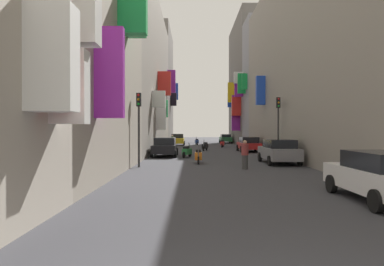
# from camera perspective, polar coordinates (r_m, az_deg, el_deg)

# --- Properties ---
(ground_plane) EXTENTS (140.00, 140.00, 0.00)m
(ground_plane) POSITION_cam_1_polar(r_m,az_deg,el_deg) (32.38, 3.00, -3.23)
(ground_plane) COLOR #38383D
(building_left_mid_a) EXTENTS (7.30, 13.43, 14.64)m
(building_left_mid_a) POSITION_cam_1_polar(r_m,az_deg,el_deg) (18.47, -20.99, 16.86)
(building_left_mid_a) COLOR #9E9384
(building_left_mid_a) RESTS_ON ground
(building_left_mid_b) EXTENTS (7.29, 25.95, 15.36)m
(building_left_mid_b) POSITION_cam_1_polar(r_m,az_deg,el_deg) (37.21, -9.86, 9.10)
(building_left_mid_b) COLOR gray
(building_left_mid_b) RESTS_ON ground
(building_left_mid_c) EXTENTS (7.10, 13.06, 17.97)m
(building_left_mid_c) POSITION_cam_1_polar(r_m,az_deg,el_deg) (56.52, -6.40, 7.48)
(building_left_mid_c) COLOR slate
(building_left_mid_c) RESTS_ON ground
(building_right_near) EXTENTS (7.08, 38.11, 14.87)m
(building_right_near) POSITION_cam_1_polar(r_m,az_deg,el_deg) (23.99, 24.45, 13.29)
(building_right_near) COLOR gray
(building_right_near) RESTS_ON ground
(building_right_mid_a) EXTENTS (7.18, 5.34, 15.78)m
(building_right_mid_a) POSITION_cam_1_polar(r_m,az_deg,el_deg) (44.49, 12.71, 7.95)
(building_right_mid_a) COLOR gray
(building_right_mid_a) RESTS_ON ground
(building_right_mid_b) EXTENTS (7.25, 16.55, 18.88)m
(building_right_mid_b) POSITION_cam_1_polar(r_m,az_deg,el_deg) (55.31, 10.23, 8.09)
(building_right_mid_b) COLOR slate
(building_right_mid_b) RESTS_ON ground
(parked_car_white) EXTENTS (1.93, 4.27, 1.47)m
(parked_car_white) POSITION_cam_1_polar(r_m,az_deg,el_deg) (11.59, 28.83, -6.14)
(parked_car_white) COLOR white
(parked_car_white) RESTS_ON ground
(parked_car_green) EXTENTS (1.87, 4.33, 1.43)m
(parked_car_green) POSITION_cam_1_polar(r_m,az_deg,el_deg) (56.00, 5.68, -0.89)
(parked_car_green) COLOR #236638
(parked_car_green) RESTS_ON ground
(parked_car_black) EXTENTS (1.99, 4.13, 1.49)m
(parked_car_black) POSITION_cam_1_polar(r_m,az_deg,el_deg) (27.76, -4.33, -2.24)
(parked_car_black) COLOR black
(parked_car_black) RESTS_ON ground
(parked_car_yellow) EXTENTS (1.98, 4.32, 1.57)m
(parked_car_yellow) POSITION_cam_1_polar(r_m,az_deg,el_deg) (47.90, -2.25, -1.05)
(parked_car_yellow) COLOR gold
(parked_car_yellow) RESTS_ON ground
(parked_car_red) EXTENTS (1.97, 4.28, 1.42)m
(parked_car_red) POSITION_cam_1_polar(r_m,az_deg,el_deg) (34.16, 9.45, -1.78)
(parked_car_red) COLOR #B21E1E
(parked_car_red) RESTS_ON ground
(parked_car_grey) EXTENTS (1.95, 4.39, 1.51)m
(parked_car_grey) POSITION_cam_1_polar(r_m,az_deg,el_deg) (22.35, 14.21, -2.88)
(parked_car_grey) COLOR slate
(parked_car_grey) RESTS_ON ground
(scooter_green) EXTENTS (0.77, 1.87, 1.13)m
(scooter_green) POSITION_cam_1_polar(r_m,az_deg,el_deg) (26.52, -0.71, -3.05)
(scooter_green) COLOR #287F3D
(scooter_green) RESTS_ON ground
(scooter_orange) EXTENTS (0.45, 1.83, 1.13)m
(scooter_orange) POSITION_cam_1_polar(r_m,az_deg,el_deg) (21.90, 1.17, -3.80)
(scooter_orange) COLOR orange
(scooter_orange) RESTS_ON ground
(scooter_blue) EXTENTS (0.57, 1.76, 1.13)m
(scooter_blue) POSITION_cam_1_polar(r_m,az_deg,el_deg) (49.05, 0.92, -1.43)
(scooter_blue) COLOR #2D4CAD
(scooter_blue) RESTS_ON ground
(scooter_red) EXTENTS (0.64, 1.98, 1.13)m
(scooter_red) POSITION_cam_1_polar(r_m,az_deg,el_deg) (42.84, 5.16, -1.71)
(scooter_red) COLOR red
(scooter_red) RESTS_ON ground
(scooter_black) EXTENTS (0.70, 1.77, 1.13)m
(scooter_black) POSITION_cam_1_polar(r_m,az_deg,el_deg) (35.29, 2.29, -2.17)
(scooter_black) COLOR black
(scooter_black) RESTS_ON ground
(pedestrian_crossing) EXTENTS (0.49, 0.49, 1.54)m
(pedestrian_crossing) POSITION_cam_1_polar(r_m,az_deg,el_deg) (40.05, -3.12, -1.43)
(pedestrian_crossing) COLOR black
(pedestrian_crossing) RESTS_ON ground
(pedestrian_near_left) EXTENTS (0.41, 0.41, 1.56)m
(pedestrian_near_left) POSITION_cam_1_polar(r_m,az_deg,el_deg) (18.83, 8.83, -3.57)
(pedestrian_near_left) COLOR #3C3C3C
(pedestrian_near_left) RESTS_ON ground
(traffic_light_near_corner) EXTENTS (0.26, 0.34, 4.45)m
(traffic_light_near_corner) POSITION_cam_1_polar(r_m,az_deg,el_deg) (25.69, 14.13, 2.52)
(traffic_light_near_corner) COLOR #2D2D2D
(traffic_light_near_corner) RESTS_ON ground
(traffic_light_far_corner) EXTENTS (0.26, 0.34, 4.19)m
(traffic_light_far_corner) POSITION_cam_1_polar(r_m,az_deg,el_deg) (19.78, -8.61, 2.68)
(traffic_light_far_corner) COLOR #2D2D2D
(traffic_light_far_corner) RESTS_ON ground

